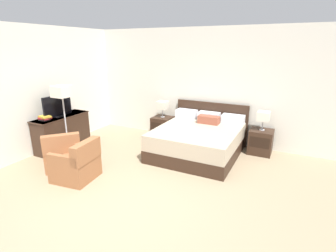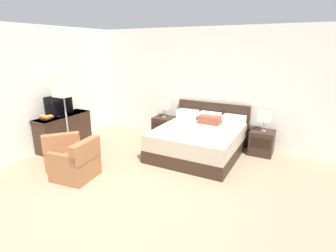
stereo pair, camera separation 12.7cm
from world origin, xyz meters
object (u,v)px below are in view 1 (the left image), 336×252
object	(u,v)px
armchair_companion	(77,165)
book_blue_cover	(45,118)
table_lamp_right	(263,116)
floor_lamp	(62,96)
nightstand_right	(261,142)
table_lamp_left	(163,105)
nightstand_left	(163,127)
book_small_top	(45,117)
book_red_cover	(45,119)
bed	(198,140)
tv	(58,106)
dresser	(62,132)
armchair_by_window	(63,154)

from	to	relation	value
armchair_companion	book_blue_cover	bearing A→B (deg)	158.16
table_lamp_right	floor_lamp	xyz separation A→B (m)	(-4.00, -1.92, 0.44)
nightstand_right	table_lamp_left	size ratio (longest dim) A/B	1.29
table_lamp_left	floor_lamp	bearing A→B (deg)	-127.40
table_lamp_left	table_lamp_right	xyz separation A→B (m)	(2.53, 0.00, 0.00)
nightstand_left	book_blue_cover	xyz separation A→B (m)	(-1.76, -2.21, 0.57)
nightstand_right	book_small_top	world-z (taller)	book_small_top
table_lamp_right	book_red_cover	size ratio (longest dim) A/B	2.18
bed	floor_lamp	bearing A→B (deg)	-155.38
tv	book_blue_cover	size ratio (longest dim) A/B	3.23
bed	book_blue_cover	size ratio (longest dim) A/B	8.20
nightstand_left	book_small_top	distance (m)	2.89
dresser	floor_lamp	world-z (taller)	floor_lamp
bed	table_lamp_right	size ratio (longest dim) A/B	4.57
bed	nightstand_left	bearing A→B (deg)	152.16
dresser	book_blue_cover	world-z (taller)	book_blue_cover
dresser	book_red_cover	world-z (taller)	book_red_cover
tv	book_red_cover	distance (m)	0.43
dresser	book_red_cover	size ratio (longest dim) A/B	6.95
table_lamp_left	table_lamp_right	distance (m)	2.53
nightstand_left	dresser	size ratio (longest dim) A/B	0.41
table_lamp_right	armchair_companion	bearing A→B (deg)	-135.50
table_lamp_left	dresser	world-z (taller)	table_lamp_left
table_lamp_left	book_small_top	world-z (taller)	table_lamp_left
nightstand_left	floor_lamp	size ratio (longest dim) A/B	0.36
dresser	table_lamp_right	bearing A→B (deg)	22.65
bed	tv	bearing A→B (deg)	-158.88
bed	dresser	size ratio (longest dim) A/B	1.43
table_lamp_right	floor_lamp	size ratio (longest dim) A/B	0.28
armchair_companion	floor_lamp	distance (m)	1.78
nightstand_left	armchair_companion	size ratio (longest dim) A/B	0.72
table_lamp_left	tv	xyz separation A→B (m)	(-1.76, -1.84, 0.17)
bed	armchair_companion	bearing A→B (deg)	-126.62
book_small_top	tv	bearing A→B (deg)	90.18
book_blue_cover	dresser	bearing A→B (deg)	90.16
tv	dresser	bearing A→B (deg)	93.05
bed	tv	size ratio (longest dim) A/B	2.54
bed	table_lamp_left	size ratio (longest dim) A/B	4.57
floor_lamp	book_small_top	bearing A→B (deg)	-135.45
armchair_companion	nightstand_left	bearing A→B (deg)	83.64
nightstand_left	tv	world-z (taller)	tv
bed	armchair_by_window	bearing A→B (deg)	-139.95
nightstand_left	bed	bearing A→B (deg)	-27.84
nightstand_right	armchair_by_window	size ratio (longest dim) A/B	0.57
floor_lamp	book_blue_cover	bearing A→B (deg)	-135.71
table_lamp_left	tv	distance (m)	2.55
book_blue_cover	armchair_companion	xyz separation A→B (m)	(1.45, -0.58, -0.57)
floor_lamp	book_red_cover	bearing A→B (deg)	-137.53
bed	nightstand_left	size ratio (longest dim) A/B	3.53
book_blue_cover	nightstand_right	bearing A→B (deg)	27.21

